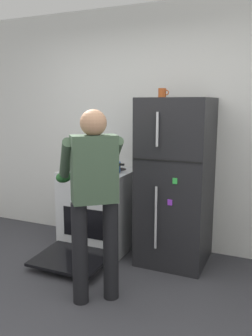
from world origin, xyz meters
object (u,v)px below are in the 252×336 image
Objects in this scene: pepper_mill at (84,159)px; person_cook at (94,189)px; coffee_mug at (162,93)px; refrigerator at (176,182)px; stove_range at (98,210)px; red_pot at (109,167)px.

person_cook is at bearing -56.54° from pepper_mill.
coffee_mug is at bearing 77.72° from person_cook.
person_cook is (-0.41, -1.00, 0.11)m from refrigerator.
refrigerator is 1.06× the size of person_cook.
refrigerator is 1.40× the size of stove_range.
red_pot is 0.97m from coffee_mug.
stove_range is 0.54m from red_pot.
person_cook is 1.33m from coffee_mug.
pepper_mill is at bearing 170.50° from refrigerator.
refrigerator is 0.99m from stove_range.
person_cook is at bearing -63.36° from stove_range.
coffee_mug is at bearing 5.38° from stove_range.
stove_range is 1.21m from person_cook.
stove_range is at bearing -174.62° from coffee_mug.
coffee_mug reaches higher than pepper_mill.
refrigerator is 4.86× the size of red_pot.
coffee_mug is (0.56, 0.10, 0.79)m from red_pot.
red_pot reaches higher than stove_range.
stove_range is at bearing -35.98° from pepper_mill.
person_cook is 10.02× the size of pepper_mill.
pepper_mill is at bearing 144.02° from stove_range.
coffee_mug reaches higher than refrigerator.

